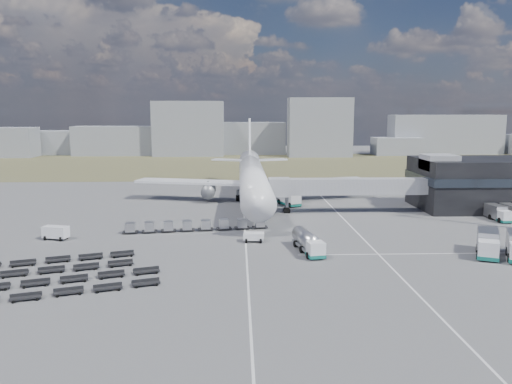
{
  "coord_description": "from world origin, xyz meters",
  "views": [
    {
      "loc": [
        -3.0,
        -73.1,
        19.2
      ],
      "look_at": [
        0.32,
        21.17,
        4.0
      ],
      "focal_mm": 35.0,
      "sensor_mm": 36.0,
      "label": 1
    }
  ],
  "objects": [
    {
      "name": "catering_truck",
      "position": [
        7.42,
        28.47,
        1.45
      ],
      "size": [
        4.8,
        6.68,
        2.84
      ],
      "rotation": [
        0.0,
        0.0,
        0.41
      ],
      "color": "white",
      "rests_on": "ground"
    },
    {
      "name": "jet_bridge",
      "position": [
        15.9,
        20.42,
        5.05
      ],
      "size": [
        30.3,
        3.8,
        7.05
      ],
      "color": "#939399",
      "rests_on": "ground"
    },
    {
      "name": "grass_strip",
      "position": [
        0.0,
        110.0,
        0.01
      ],
      "size": [
        420.0,
        90.0,
        0.01
      ],
      "primitive_type": "cube",
      "color": "#4E482F",
      "rests_on": "ground"
    },
    {
      "name": "lane_markings",
      "position": [
        9.77,
        3.0,
        0.01
      ],
      "size": [
        47.12,
        110.0,
        0.01
      ],
      "color": "silver",
      "rests_on": "ground"
    },
    {
      "name": "baggage_dollies",
      "position": [
        -26.93,
        -17.19,
        0.37
      ],
      "size": [
        29.5,
        21.67,
        0.73
      ],
      "rotation": [
        0.0,
        0.0,
        0.31
      ],
      "color": "black",
      "rests_on": "ground"
    },
    {
      "name": "utility_van",
      "position": [
        -30.81,
        1.6,
        1.03
      ],
      "size": [
        4.07,
        2.59,
        2.05
      ],
      "primitive_type": "cube",
      "rotation": [
        0.0,
        0.0,
        -0.25
      ],
      "color": "white",
      "rests_on": "ground"
    },
    {
      "name": "pushback_tug",
      "position": [
        -0.8,
        -0.8,
        0.7
      ],
      "size": [
        3.17,
        1.95,
        1.39
      ],
      "primitive_type": "cube",
      "rotation": [
        0.0,
        0.0,
        -0.08
      ],
      "color": "white",
      "rests_on": "ground"
    },
    {
      "name": "ground",
      "position": [
        0.0,
        0.0,
        0.0
      ],
      "size": [
        420.0,
        420.0,
        0.0
      ],
      "primitive_type": "plane",
      "color": "#565659",
      "rests_on": "ground"
    },
    {
      "name": "service_trucks_near",
      "position": [
        32.26,
        -9.75,
        1.66
      ],
      "size": [
        8.93,
        9.54,
        3.05
      ],
      "rotation": [
        0.0,
        0.0,
        -0.44
      ],
      "color": "white",
      "rests_on": "ground"
    },
    {
      "name": "terminal",
      "position": [
        47.77,
        23.96,
        5.25
      ],
      "size": [
        30.4,
        16.4,
        11.0
      ],
      "color": "black",
      "rests_on": "ground"
    },
    {
      "name": "airliner",
      "position": [
        0.0,
        32.38,
        5.29
      ],
      "size": [
        51.59,
        64.53,
        17.62
      ],
      "color": "white",
      "rests_on": "ground"
    },
    {
      "name": "fuel_tanker",
      "position": [
        6.54,
        -6.54,
        1.41
      ],
      "size": [
        3.7,
        9.0,
        2.83
      ],
      "rotation": [
        0.0,
        0.0,
        0.17
      ],
      "color": "white",
      "rests_on": "ground"
    },
    {
      "name": "uld_row",
      "position": [
        -9.91,
        6.37,
        0.95
      ],
      "size": [
        23.4,
        4.57,
        1.58
      ],
      "rotation": [
        0.0,
        0.0,
        0.13
      ],
      "color": "black",
      "rests_on": "ground"
    },
    {
      "name": "skyline",
      "position": [
        -8.83,
        150.27,
        8.24
      ],
      "size": [
        300.48,
        27.69,
        25.15
      ],
      "color": "gray",
      "rests_on": "ground"
    }
  ]
}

